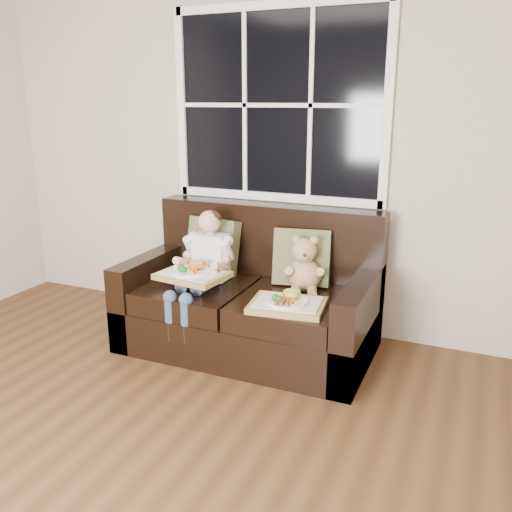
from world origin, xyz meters
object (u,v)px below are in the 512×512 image
at_px(child, 204,260).
at_px(tray_left, 193,273).
at_px(teddy_bear, 304,268).
at_px(tray_right, 287,304).
at_px(loveseat, 252,304).

relative_size(child, tray_left, 1.64).
height_order(teddy_bear, tray_right, teddy_bear).
bearing_deg(tray_left, loveseat, 49.98).
height_order(child, teddy_bear, child).
distance_m(child, teddy_bear, 0.69).
bearing_deg(loveseat, child, -159.38).
relative_size(loveseat, child, 2.18).
relative_size(loveseat, tray_left, 3.58).
distance_m(tray_left, tray_right, 0.69).
bearing_deg(child, tray_right, -16.46).
relative_size(loveseat, tray_right, 3.45).
height_order(loveseat, teddy_bear, loveseat).
relative_size(child, tray_right, 1.58).
xyz_separation_m(teddy_bear, tray_left, (-0.67, -0.32, -0.03)).
bearing_deg(child, loveseat, 20.62).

